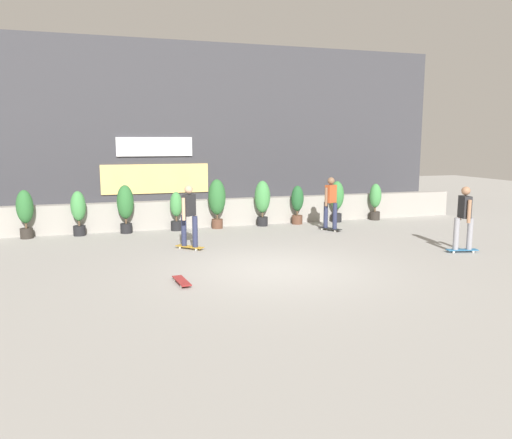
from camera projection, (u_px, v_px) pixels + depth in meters
ground_plane at (276, 269)px, 11.23m from camera, size 48.00×48.00×0.00m
planter_wall at (216, 213)px, 16.82m from camera, size 18.00×0.40×0.90m
building_backdrop at (193, 130)px, 20.14m from camera, size 20.00×2.08×6.50m
potted_plant_0 at (25, 211)px, 14.63m from camera, size 0.48×0.48×1.42m
potted_plant_1 at (78, 211)px, 15.07m from camera, size 0.44×0.44×1.35m
potted_plant_2 at (125, 205)px, 15.46m from camera, size 0.51×0.51×1.49m
potted_plant_3 at (176, 210)px, 15.95m from camera, size 0.38×0.38×1.24m
potted_plant_4 at (217, 200)px, 16.30m from camera, size 0.56×0.56×1.60m
potted_plant_5 at (262, 200)px, 16.76m from camera, size 0.52×0.52×1.51m
potted_plant_6 at (297, 203)px, 17.16m from camera, size 0.42×0.42×1.32m
potted_plant_7 at (337, 199)px, 17.58m from camera, size 0.48×0.48×1.43m
potted_plant_8 at (375, 200)px, 18.05m from camera, size 0.42×0.42×1.30m
skater_far_left at (464, 216)px, 12.78m from camera, size 0.82×0.55×1.70m
skater_foreground at (189, 214)px, 13.16m from camera, size 0.70×0.71×1.70m
skater_by_wall_right at (331, 201)px, 15.88m from camera, size 0.54×0.80×1.70m
skateboard_near_camera at (182, 281)px, 10.09m from camera, size 0.28×0.82×0.08m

